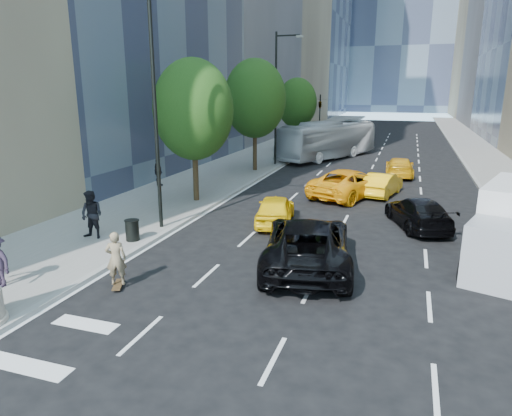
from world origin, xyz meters
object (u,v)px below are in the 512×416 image
(black_sedan_lincoln, at_px, (307,243))
(trash_can, at_px, (132,231))
(skateboarder, at_px, (116,262))
(city_bus, at_px, (328,140))
(black_sedan_mercedes, at_px, (418,213))

(black_sedan_lincoln, relative_size, trash_can, 7.67)
(skateboarder, xyz_separation_m, city_bus, (1.54, 29.15, 0.76))
(black_sedan_mercedes, bearing_deg, skateboarder, 28.30)
(black_sedan_mercedes, bearing_deg, city_bus, -88.34)
(skateboarder, height_order, black_sedan_lincoln, black_sedan_lincoln)
(skateboarder, relative_size, city_bus, 0.15)
(black_sedan_lincoln, distance_m, city_bus, 25.80)
(black_sedan_mercedes, bearing_deg, black_sedan_lincoln, 39.65)
(black_sedan_mercedes, relative_size, city_bus, 0.40)
(black_sedan_lincoln, relative_size, city_bus, 0.53)
(black_sedan_lincoln, bearing_deg, trash_can, -11.56)
(black_sedan_lincoln, xyz_separation_m, black_sedan_mercedes, (3.70, 6.13, -0.18))
(trash_can, bearing_deg, city_bus, 82.26)
(skateboarder, bearing_deg, black_sedan_lincoln, -169.85)
(city_bus, bearing_deg, skateboarder, -68.27)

